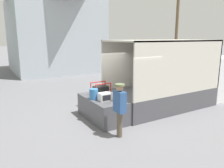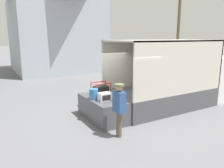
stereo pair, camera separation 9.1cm
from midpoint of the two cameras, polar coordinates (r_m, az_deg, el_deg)
name	(u,v)px [view 1 (the left image)]	position (r m, az deg, el deg)	size (l,w,h in m)	color
ground_plane	(116,116)	(9.08, 0.66, -8.39)	(160.00, 160.00, 0.00)	slate
box_truck	(184,84)	(11.35, 18.12, 0.02)	(6.91, 2.42, 3.07)	white
tailgate_deck	(103,108)	(8.66, -2.70, -6.37)	(1.18, 2.30, 0.87)	#4C4C51
microwave	(106,97)	(8.14, -2.03, -3.30)	(0.51, 0.35, 0.29)	white
portable_generator	(101,90)	(8.83, -3.14, -1.70)	(0.70, 0.48, 0.53)	black
orange_bucket	(94,94)	(8.31, -5.09, -2.62)	(0.33, 0.33, 0.40)	#3370B2
worker_person	(120,105)	(6.94, 1.63, -5.46)	(0.32, 0.44, 1.76)	brown
house_backdrop	(53,23)	(22.05, -15.20, 15.19)	(7.96, 8.16, 8.85)	#A8B2BC
utility_pole	(177,19)	(22.18, 16.56, 15.99)	(1.80, 0.28, 9.39)	brown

